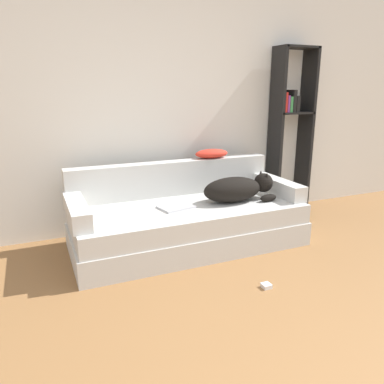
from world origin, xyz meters
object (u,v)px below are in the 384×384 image
object	(u,v)px
couch	(188,225)
throw_pillow	(212,154)
dog	(238,189)
power_adapter	(266,286)
laptop	(176,207)
bookshelf	(291,122)

from	to	relation	value
couch	throw_pillow	bearing A→B (deg)	42.86
dog	throw_pillow	xyz separation A→B (m)	(-0.05, 0.48, 0.26)
throw_pillow	couch	bearing A→B (deg)	-137.14
dog	power_adapter	bearing A→B (deg)	-106.04
throw_pillow	power_adapter	size ratio (longest dim) A/B	5.36
laptop	throw_pillow	size ratio (longest dim) A/B	0.94
laptop	power_adapter	xyz separation A→B (m)	(0.36, -0.93, -0.39)
power_adapter	bookshelf	bearing A→B (deg)	49.18
couch	dog	size ratio (longest dim) A/B	2.91
dog	throw_pillow	bearing A→B (deg)	95.59
dog	laptop	world-z (taller)	dog
couch	laptop	distance (m)	0.25
dog	bookshelf	bearing A→B (deg)	29.52
dog	throw_pillow	distance (m)	0.55
laptop	throw_pillow	bearing A→B (deg)	25.35
couch	laptop	world-z (taller)	laptop
dog	bookshelf	xyz separation A→B (m)	(1.01, 0.57, 0.54)
dog	bookshelf	distance (m)	1.28
throw_pillow	power_adapter	distance (m)	1.59
dog	laptop	xyz separation A→B (m)	(-0.62, 0.04, -0.11)
laptop	power_adapter	world-z (taller)	laptop
laptop	bookshelf	distance (m)	1.84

